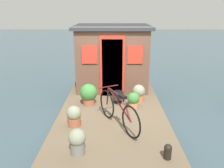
{
  "coord_description": "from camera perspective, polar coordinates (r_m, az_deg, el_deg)",
  "views": [
    {
      "loc": [
        -5.89,
        -0.04,
        2.93
      ],
      "look_at": [
        -0.2,
        0.0,
        1.11
      ],
      "focal_mm": 37.83,
      "sensor_mm": 36.0,
      "label": 1
    }
  ],
  "objects": [
    {
      "name": "ground_plane",
      "position": [
        6.58,
        0.01,
        -8.68
      ],
      "size": [
        60.0,
        60.0,
        0.0
      ],
      "primitive_type": "plane",
      "color": "#384C54"
    },
    {
      "name": "potted_plant_ivy",
      "position": [
        4.4,
        -8.4,
        -13.43
      ],
      "size": [
        0.32,
        0.32,
        0.49
      ],
      "color": "slate",
      "rests_on": "houseboat_deck"
    },
    {
      "name": "charcoal_grill",
      "position": [
        6.54,
        1.46,
        -2.71
      ],
      "size": [
        0.31,
        0.31,
        0.33
      ],
      "color": "black",
      "rests_on": "houseboat_deck"
    },
    {
      "name": "potted_plant_fern",
      "position": [
        5.38,
        -9.17,
        -7.61
      ],
      "size": [
        0.33,
        0.33,
        0.47
      ],
      "color": "#935138",
      "rests_on": "houseboat_deck"
    },
    {
      "name": "potted_plant_rosemary",
      "position": [
        6.7,
        6.45,
        -2.18
      ],
      "size": [
        0.36,
        0.36,
        0.49
      ],
      "color": "#B2603D",
      "rests_on": "houseboat_deck"
    },
    {
      "name": "houseboat_deck",
      "position": [
        6.49,
        0.01,
        -7.07
      ],
      "size": [
        5.73,
        2.68,
        0.41
      ],
      "color": "brown",
      "rests_on": "ground_plane"
    },
    {
      "name": "mooring_bollard",
      "position": [
        4.39,
        13.33,
        -15.48
      ],
      "size": [
        0.14,
        0.14,
        0.28
      ],
      "color": "black",
      "rests_on": "houseboat_deck"
    },
    {
      "name": "potted_plant_mint",
      "position": [
        6.44,
        -5.68,
        -2.38
      ],
      "size": [
        0.47,
        0.47,
        0.59
      ],
      "color": "#935138",
      "rests_on": "houseboat_deck"
    },
    {
      "name": "houseboat_cabin",
      "position": [
        7.79,
        0.09,
        6.65
      ],
      "size": [
        2.02,
        2.39,
        2.03
      ],
      "color": "brown",
      "rests_on": "houseboat_deck"
    },
    {
      "name": "potted_plant_thyme",
      "position": [
        6.29,
        5.19,
        -3.79
      ],
      "size": [
        0.32,
        0.32,
        0.42
      ],
      "color": "#C6754C",
      "rests_on": "houseboat_deck"
    },
    {
      "name": "bicycle",
      "position": [
        5.22,
        1.46,
        -6.46
      ],
      "size": [
        1.55,
        0.87,
        0.82
      ],
      "color": "black",
      "rests_on": "houseboat_deck"
    }
  ]
}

